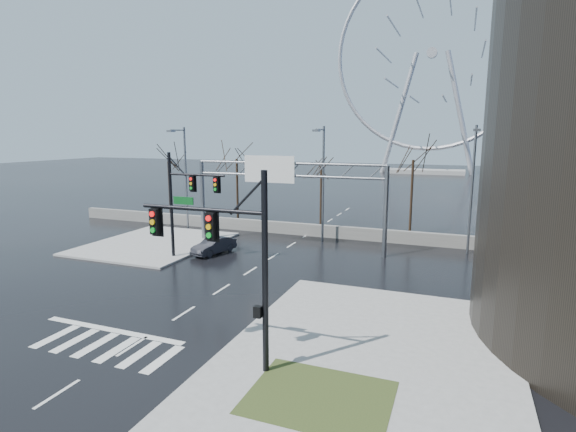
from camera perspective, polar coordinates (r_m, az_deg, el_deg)
The scene contains 18 objects.
ground at distance 24.78m, azimuth -13.08°, elevation -11.95°, with size 260.00×260.00×0.00m, color black.
sidewalk_right_ext at distance 22.99m, azimuth 11.78°, elevation -13.50°, with size 12.00×10.00×0.15m, color gray.
sidewalk_far at distance 40.24m, azimuth -16.51°, elevation -3.35°, with size 10.00×12.00×0.15m, color gray.
grass_strip at distance 17.08m, azimuth 4.01°, elevation -21.96°, with size 5.00×4.00×0.02m, color #2F3F1A.
barrier_wall at distance 41.92m, azimuth 2.37°, elevation -1.73°, with size 52.00×0.50×1.10m, color slate.
signal_mast_near at distance 17.40m, azimuth -7.11°, elevation -4.40°, with size 5.52×0.41×8.00m.
signal_mast_far at distance 33.98m, azimuth -13.15°, elevation 2.52°, with size 4.72×0.41×8.00m.
sign_gantry at distance 36.64m, azimuth -0.69°, elevation 3.88°, with size 16.36×0.40×7.60m.
streetlight_left at distance 44.87m, azimuth -13.11°, elevation 5.69°, with size 0.50×2.55×10.00m.
streetlight_mid at distance 38.79m, azimuth 4.35°, elevation 5.25°, with size 0.50×2.55×10.00m.
streetlight_right at distance 37.16m, azimuth 22.41°, elevation 4.29°, with size 0.50×2.55×10.00m.
tree_far_left at distance 53.10m, azimuth -14.94°, elevation 5.95°, with size 3.50×3.50×7.00m.
tree_left at distance 47.90m, azimuth -6.51°, elevation 6.27°, with size 3.75×3.75×7.50m.
tree_center at distance 45.48m, azimuth 4.25°, elevation 5.09°, with size 3.25×3.25×6.50m.
tree_right at distance 42.65m, azimuth 15.57°, elevation 5.81°, with size 3.90×3.90×7.80m.
tree_far_right at distance 43.18m, azimuth 26.22°, elevation 4.11°, with size 3.40×3.40×6.80m.
ferris_wheel at distance 115.37m, azimuth 17.77°, elevation 18.21°, with size 45.00×6.00×50.91m.
car at distance 35.97m, azimuth -9.39°, elevation -3.72°, with size 1.37×3.92×1.29m, color black.
Camera 1 is at (13.17, -18.84, 9.25)m, focal length 28.00 mm.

